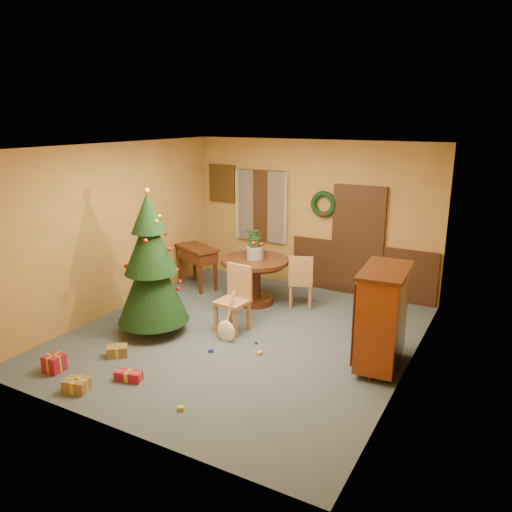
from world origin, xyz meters
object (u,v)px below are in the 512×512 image
Objects in this scene: writing_desk at (197,257)px; chair_near at (235,296)px; dining_table at (255,272)px; sideboard at (382,315)px; christmas_tree at (151,266)px.

chair_near is at bearing -39.08° from writing_desk.
dining_table is 1.46m from writing_desk.
writing_desk is 4.37m from sideboard.
sideboard is at bearing -20.29° from writing_desk.
christmas_tree is 2.19× the size of writing_desk.
writing_desk is (-1.73, 1.40, 0.06)m from chair_near.
christmas_tree is 3.52m from sideboard.
christmas_tree reaches higher than chair_near.
christmas_tree is at bearing -146.80° from chair_near.
dining_table is at bearing 154.17° from sideboard.
sideboard is (4.09, -1.51, 0.12)m from writing_desk.
sideboard reaches higher than chair_near.
writing_desk is 0.75× the size of sideboard.
christmas_tree reaches higher than writing_desk.
dining_table is 1.21m from chair_near.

